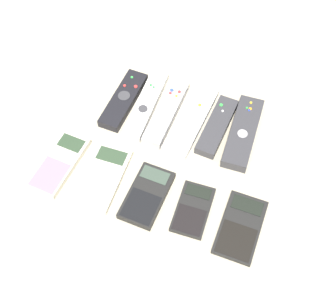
% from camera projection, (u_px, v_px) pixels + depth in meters
% --- Properties ---
extents(ground_plane, '(3.00, 3.00, 0.00)m').
position_uv_depth(ground_plane, '(164.00, 160.00, 1.05)').
color(ground_plane, '#B2A88E').
extents(remote_0, '(0.06, 0.18, 0.02)m').
position_uv_depth(remote_0, '(124.00, 100.00, 1.13)').
color(remote_0, black).
rests_on(remote_0, ground_plane).
extents(remote_1, '(0.05, 0.21, 0.02)m').
position_uv_depth(remote_1, '(146.00, 105.00, 1.12)').
color(remote_1, white).
rests_on(remote_1, ground_plane).
extents(remote_2, '(0.05, 0.20, 0.03)m').
position_uv_depth(remote_2, '(166.00, 113.00, 1.11)').
color(remote_2, '#B7B7BC').
rests_on(remote_2, ground_plane).
extents(remote_3, '(0.07, 0.21, 0.02)m').
position_uv_depth(remote_3, '(191.00, 120.00, 1.10)').
color(remote_3, silver).
rests_on(remote_3, ground_plane).
extents(remote_4, '(0.06, 0.17, 0.02)m').
position_uv_depth(remote_4, '(217.00, 126.00, 1.09)').
color(remote_4, '#333338').
rests_on(remote_4, ground_plane).
extents(remote_5, '(0.07, 0.20, 0.03)m').
position_uv_depth(remote_5, '(243.00, 132.00, 1.07)').
color(remote_5, '#333338').
rests_on(remote_5, ground_plane).
extents(calculator_0, '(0.08, 0.16, 0.02)m').
position_uv_depth(calculator_0, '(59.00, 163.00, 1.03)').
color(calculator_0, beige).
rests_on(calculator_0, ground_plane).
extents(calculator_1, '(0.09, 0.16, 0.02)m').
position_uv_depth(calculator_1, '(103.00, 177.00, 1.01)').
color(calculator_1, beige).
rests_on(calculator_1, ground_plane).
extents(calculator_2, '(0.08, 0.14, 0.02)m').
position_uv_depth(calculator_2, '(147.00, 195.00, 0.99)').
color(calculator_2, black).
rests_on(calculator_2, ground_plane).
extents(calculator_3, '(0.07, 0.12, 0.01)m').
position_uv_depth(calculator_3, '(193.00, 209.00, 0.97)').
color(calculator_3, black).
rests_on(calculator_3, ground_plane).
extents(calculator_4, '(0.08, 0.15, 0.01)m').
position_uv_depth(calculator_4, '(241.00, 227.00, 0.95)').
color(calculator_4, black).
rests_on(calculator_4, ground_plane).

